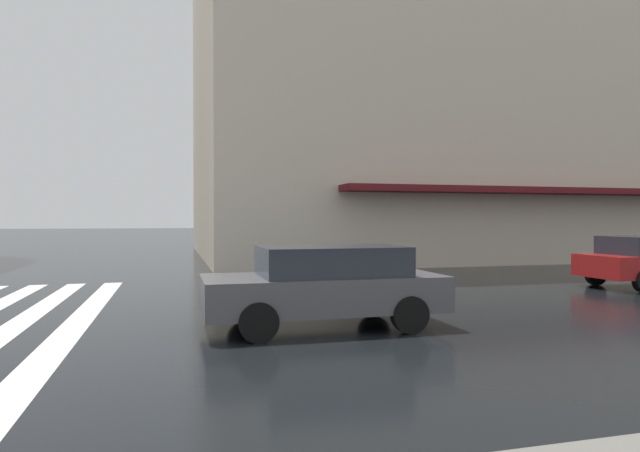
% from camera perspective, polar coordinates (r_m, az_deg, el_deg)
% --- Properties ---
extents(haussmann_block_corner, '(18.86, 29.94, 25.79)m').
position_cam_1_polar(haussmann_block_corner, '(34.07, 15.23, 19.10)').
color(haussmann_block_corner, beige).
rests_on(haussmann_block_corner, ground_plane).
extents(car_dark_grey, '(1.85, 4.10, 1.41)m').
position_cam_1_polar(car_dark_grey, '(9.47, 0.57, -6.08)').
color(car_dark_grey, '#4C4C51').
rests_on(car_dark_grey, ground_plane).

